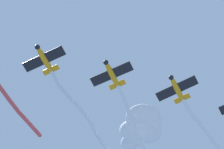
% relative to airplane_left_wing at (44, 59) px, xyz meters
% --- Properties ---
extents(smoke_trail_lead, '(17.28, 6.83, 1.86)m').
position_rel_airplane_left_wing_xyz_m(smoke_trail_lead, '(-0.35, -9.91, 0.25)').
color(smoke_trail_lead, '#DB4C4C').
extents(airplane_left_wing, '(5.81, 7.51, 1.88)m').
position_rel_airplane_left_wing_xyz_m(airplane_left_wing, '(0.00, 0.00, 0.00)').
color(airplane_left_wing, orange).
extents(smoke_trail_left_wing, '(22.88, 7.86, 3.07)m').
position_rel_airplane_left_wing_xyz_m(smoke_trail_left_wing, '(-13.53, -4.80, 1.27)').
color(smoke_trail_left_wing, white).
extents(airplane_right_wing, '(5.80, 7.50, 1.88)m').
position_rel_airplane_left_wing_xyz_m(airplane_right_wing, '(-10.23, 5.34, 0.25)').
color(airplane_right_wing, orange).
extents(smoke_trail_right_wing, '(21.58, 12.16, 1.76)m').
position_rel_airplane_left_wing_xyz_m(smoke_trail_right_wing, '(-23.18, -1.27, 0.64)').
color(smoke_trail_right_wing, white).
extents(airplane_slot, '(5.82, 7.55, 1.88)m').
position_rel_airplane_left_wing_xyz_m(airplane_slot, '(-20.45, 10.68, 0.50)').
color(airplane_slot, orange).
extents(smoke_trail_slot, '(24.17, 5.36, 1.55)m').
position_rel_airplane_left_wing_xyz_m(smoke_trail_slot, '(-34.62, 7.14, 0.91)').
color(smoke_trail_slot, white).
extents(cloud_west, '(11.75, 13.32, 4.40)m').
position_rel_airplane_left_wing_xyz_m(cloud_west, '(-28.29, -5.21, 15.86)').
color(cloud_west, white).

